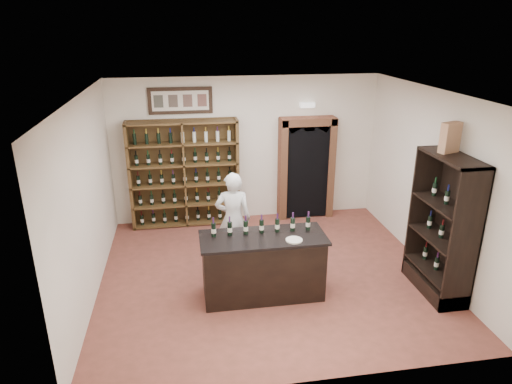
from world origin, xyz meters
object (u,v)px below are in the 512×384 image
tasting_counter (263,266)px  side_cabinet (441,247)px  wine_shelf (185,173)px  shopkeeper (233,219)px  counter_bottle_0 (214,230)px  wine_crate (450,138)px

tasting_counter → side_cabinet: size_ratio=0.85×
side_cabinet → wine_shelf: bearing=139.8°
side_cabinet → shopkeeper: side_cabinet is taller
wine_shelf → counter_bottle_0: bearing=-82.3°
wine_shelf → counter_bottle_0: wine_shelf is taller
wine_shelf → counter_bottle_0: 2.83m
side_cabinet → shopkeeper: 3.34m
wine_shelf → side_cabinet: same height
wine_shelf → wine_crate: (3.82, -3.04, 1.32)m
tasting_counter → shopkeeper: 1.17m
counter_bottle_0 → side_cabinet: side_cabinet is taller
wine_shelf → shopkeeper: wine_shelf is taller
wine_shelf → shopkeeper: (0.77, -1.87, -0.26)m
wine_crate → tasting_counter: bearing=157.6°
wine_crate → counter_bottle_0: bearing=156.0°
counter_bottle_0 → wine_crate: bearing=-4.0°
counter_bottle_0 → wine_crate: (3.44, -0.24, 1.31)m
wine_shelf → side_cabinet: size_ratio=1.00×
counter_bottle_0 → shopkeeper: bearing=67.2°
counter_bottle_0 → wine_crate: size_ratio=0.68×
tasting_counter → side_cabinet: 2.75m
side_cabinet → counter_bottle_0: bearing=172.9°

